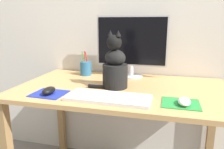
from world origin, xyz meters
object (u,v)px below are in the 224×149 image
object	(u,v)px
cat	(115,67)
computer_mouse_left	(49,91)
keyboard	(108,98)
pen_cup	(86,68)
computer_mouse_right	(184,101)
monitor	(132,44)

from	to	relation	value
cat	computer_mouse_left	bearing A→B (deg)	-124.76
keyboard	pen_cup	world-z (taller)	pen_cup
computer_mouse_right	cat	xyz separation A→B (m)	(-0.39, 0.21, 0.11)
computer_mouse_right	pen_cup	bearing A→B (deg)	145.52
computer_mouse_right	pen_cup	distance (m)	0.82
monitor	computer_mouse_left	distance (m)	0.67
keyboard	monitor	bearing A→B (deg)	88.30
computer_mouse_left	pen_cup	xyz separation A→B (m)	(0.03, 0.48, 0.03)
cat	keyboard	bearing A→B (deg)	-65.12
keyboard	computer_mouse_right	xyz separation A→B (m)	(0.37, 0.01, 0.01)
monitor	cat	xyz separation A→B (m)	(-0.05, -0.29, -0.11)
computer_mouse_left	computer_mouse_right	world-z (taller)	computer_mouse_left
keyboard	cat	xyz separation A→B (m)	(-0.02, 0.22, 0.12)
keyboard	cat	size ratio (longest dim) A/B	1.28
monitor	pen_cup	world-z (taller)	monitor
monitor	computer_mouse_right	xyz separation A→B (m)	(0.34, -0.50, -0.22)
keyboard	computer_mouse_right	world-z (taller)	computer_mouse_right
monitor	computer_mouse_left	size ratio (longest dim) A/B	4.99
computer_mouse_right	pen_cup	world-z (taller)	pen_cup
monitor	cat	bearing A→B (deg)	-99.88
computer_mouse_left	monitor	bearing A→B (deg)	54.56
monitor	keyboard	distance (m)	0.56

